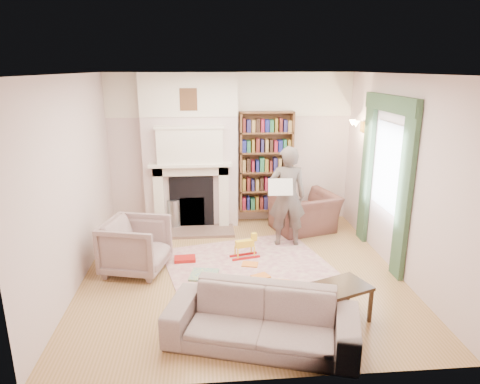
{
  "coord_description": "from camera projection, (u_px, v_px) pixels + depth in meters",
  "views": [
    {
      "loc": [
        -0.5,
        -5.65,
        2.88
      ],
      "look_at": [
        0.0,
        0.25,
        1.15
      ],
      "focal_mm": 32.0,
      "sensor_mm": 36.0,
      "label": 1
    }
  ],
  "objects": [
    {
      "name": "floor",
      "position": [
        241.0,
        272.0,
        6.25
      ],
      "size": [
        4.5,
        4.5,
        0.0
      ],
      "primitive_type": "plane",
      "color": "olive",
      "rests_on": "ground"
    },
    {
      "name": "ceiling",
      "position": [
        242.0,
        74.0,
        5.47
      ],
      "size": [
        4.5,
        4.5,
        0.0
      ],
      "primitive_type": "plane",
      "rotation": [
        3.14,
        0.0,
        0.0
      ],
      "color": "white",
      "rests_on": "wall_back"
    },
    {
      "name": "wall_back",
      "position": [
        231.0,
        149.0,
        8.01
      ],
      "size": [
        4.5,
        0.0,
        4.5
      ],
      "primitive_type": "plane",
      "rotation": [
        1.57,
        0.0,
        0.0
      ],
      "color": "beige",
      "rests_on": "floor"
    },
    {
      "name": "wall_front",
      "position": [
        264.0,
        245.0,
        3.71
      ],
      "size": [
        4.5,
        0.0,
        4.5
      ],
      "primitive_type": "plane",
      "rotation": [
        -1.57,
        0.0,
        0.0
      ],
      "color": "beige",
      "rests_on": "floor"
    },
    {
      "name": "wall_left",
      "position": [
        73.0,
        183.0,
        5.68
      ],
      "size": [
        0.0,
        4.5,
        4.5
      ],
      "primitive_type": "plane",
      "rotation": [
        1.57,
        0.0,
        1.57
      ],
      "color": "beige",
      "rests_on": "floor"
    },
    {
      "name": "wall_right",
      "position": [
        400.0,
        176.0,
        6.04
      ],
      "size": [
        0.0,
        4.5,
        4.5
      ],
      "primitive_type": "plane",
      "rotation": [
        1.57,
        0.0,
        -1.57
      ],
      "color": "beige",
      "rests_on": "floor"
    },
    {
      "name": "fireplace",
      "position": [
        191.0,
        153.0,
        7.76
      ],
      "size": [
        1.7,
        0.58,
        2.8
      ],
      "color": "beige",
      "rests_on": "floor"
    },
    {
      "name": "bookcase",
      "position": [
        266.0,
        162.0,
        8.0
      ],
      "size": [
        1.0,
        0.24,
        1.85
      ],
      "primitive_type": "cube",
      "color": "brown",
      "rests_on": "floor"
    },
    {
      "name": "window",
      "position": [
        387.0,
        166.0,
        6.41
      ],
      "size": [
        0.02,
        0.9,
        1.3
      ],
      "primitive_type": "cube",
      "color": "silver",
      "rests_on": "wall_right"
    },
    {
      "name": "curtain_left",
      "position": [
        404.0,
        196.0,
        5.81
      ],
      "size": [
        0.07,
        0.32,
        2.4
      ],
      "primitive_type": "cube",
      "color": "#314C33",
      "rests_on": "floor"
    },
    {
      "name": "curtain_right",
      "position": [
        367.0,
        172.0,
        7.15
      ],
      "size": [
        0.07,
        0.32,
        2.4
      ],
      "primitive_type": "cube",
      "color": "#314C33",
      "rests_on": "floor"
    },
    {
      "name": "pelmet",
      "position": [
        391.0,
        103.0,
        6.15
      ],
      "size": [
        0.09,
        1.7,
        0.24
      ],
      "primitive_type": "cube",
      "color": "#314C33",
      "rests_on": "wall_right"
    },
    {
      "name": "wall_sconce",
      "position": [
        352.0,
        127.0,
        7.32
      ],
      "size": [
        0.2,
        0.24,
        0.24
      ],
      "primitive_type": null,
      "color": "gold",
      "rests_on": "wall_right"
    },
    {
      "name": "rug",
      "position": [
        246.0,
        263.0,
        6.53
      ],
      "size": [
        2.72,
        2.32,
        0.01
      ],
      "primitive_type": "cube",
      "rotation": [
        0.0,
        0.0,
        0.24
      ],
      "color": "beige",
      "rests_on": "floor"
    },
    {
      "name": "armchair_reading",
      "position": [
        304.0,
        213.0,
        7.76
      ],
      "size": [
        1.29,
        1.2,
        0.69
      ],
      "primitive_type": "imported",
      "rotation": [
        0.0,
        0.0,
        3.44
      ],
      "color": "#542C2D",
      "rests_on": "floor"
    },
    {
      "name": "armchair_left",
      "position": [
        136.0,
        246.0,
        6.2
      ],
      "size": [
        1.04,
        1.02,
        0.78
      ],
      "primitive_type": "imported",
      "rotation": [
        0.0,
        0.0,
        1.32
      ],
      "color": "gray",
      "rests_on": "floor"
    },
    {
      "name": "sofa",
      "position": [
        261.0,
        319.0,
        4.57
      ],
      "size": [
        2.17,
        1.35,
        0.59
      ],
      "primitive_type": "imported",
      "rotation": [
        0.0,
        0.0,
        -0.29
      ],
      "color": "gray",
      "rests_on": "floor"
    },
    {
      "name": "man_reading",
      "position": [
        287.0,
        197.0,
        7.01
      ],
      "size": [
        0.63,
        0.43,
        1.68
      ],
      "primitive_type": "imported",
      "rotation": [
        0.0,
        0.0,
        3.1
      ],
      "color": "#524742",
      "rests_on": "floor"
    },
    {
      "name": "newspaper",
      "position": [
        281.0,
        187.0,
        6.74
      ],
      "size": [
        0.39,
        0.13,
        0.26
      ],
      "primitive_type": "cube",
      "rotation": [
        -0.35,
        0.0,
        -0.04
      ],
      "color": "silver",
      "rests_on": "man_reading"
    },
    {
      "name": "coffee_table",
      "position": [
        338.0,
        303.0,
        5.0
      ],
      "size": [
        0.82,
        0.67,
        0.45
      ],
      "primitive_type": null,
      "rotation": [
        0.0,
        0.0,
        0.37
      ],
      "color": "black",
      "rests_on": "floor"
    },
    {
      "name": "paraffin_heater",
      "position": [
        174.0,
        214.0,
        7.9
      ],
      "size": [
        0.28,
        0.28,
        0.55
      ],
      "primitive_type": "cylinder",
      "rotation": [
        0.0,
        0.0,
        -0.18
      ],
      "color": "#93959A",
      "rests_on": "floor"
    },
    {
      "name": "rocking_horse",
      "position": [
        245.0,
        246.0,
        6.66
      ],
      "size": [
        0.48,
        0.28,
        0.4
      ],
      "primitive_type": null,
      "rotation": [
        0.0,
        0.0,
        0.24
      ],
      "color": "yellow",
      "rests_on": "rug"
    },
    {
      "name": "board_game",
      "position": [
        204.0,
        275.0,
        6.11
      ],
      "size": [
        0.45,
        0.45,
        0.03
      ],
      "primitive_type": "cube",
      "rotation": [
        0.0,
        0.0,
        -0.19
      ],
      "color": "#CCCC48",
      "rests_on": "rug"
    },
    {
      "name": "game_box_lid",
      "position": [
        185.0,
        259.0,
        6.59
      ],
      "size": [
        0.34,
        0.23,
        0.05
      ],
      "primitive_type": "cube",
      "rotation": [
        0.0,
        0.0,
        0.06
      ],
      "color": "#A31512",
      "rests_on": "rug"
    },
    {
      "name": "comic_annuals",
      "position": [
        257.0,
        278.0,
        6.03
      ],
      "size": [
        0.89,
        1.04,
        0.02
      ],
      "color": "red",
      "rests_on": "rug"
    }
  ]
}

